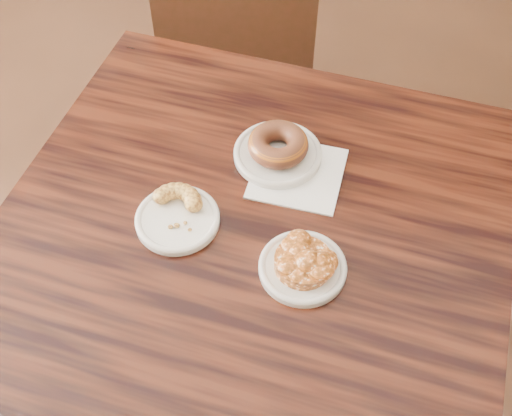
# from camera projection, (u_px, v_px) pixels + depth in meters

# --- Properties ---
(floor) EXTENTS (5.00, 5.00, 0.00)m
(floor) POSITION_uv_depth(u_px,v_px,m) (173.00, 367.00, 1.77)
(floor) COLOR black
(floor) RESTS_ON ground
(cafe_table) EXTENTS (1.05, 1.05, 0.75)m
(cafe_table) POSITION_uv_depth(u_px,v_px,m) (252.00, 327.00, 1.43)
(cafe_table) COLOR black
(cafe_table) RESTS_ON floor
(chair_far) EXTENTS (0.50, 0.50, 0.90)m
(chair_far) POSITION_uv_depth(u_px,v_px,m) (239.00, 48.00, 1.92)
(chair_far) COLOR black
(chair_far) RESTS_ON floor
(napkin) EXTENTS (0.19, 0.19, 0.00)m
(napkin) POSITION_uv_depth(u_px,v_px,m) (297.00, 173.00, 1.21)
(napkin) COLOR white
(napkin) RESTS_ON cafe_table
(plate_donut) EXTENTS (0.17, 0.17, 0.01)m
(plate_donut) POSITION_uv_depth(u_px,v_px,m) (278.00, 154.00, 1.23)
(plate_donut) COLOR silver
(plate_donut) RESTS_ON napkin
(plate_cruller) EXTENTS (0.15, 0.15, 0.01)m
(plate_cruller) POSITION_uv_depth(u_px,v_px,m) (178.00, 220.00, 1.14)
(plate_cruller) COLOR white
(plate_cruller) RESTS_ON cafe_table
(plate_fritter) EXTENTS (0.15, 0.15, 0.01)m
(plate_fritter) POSITION_uv_depth(u_px,v_px,m) (303.00, 268.00, 1.08)
(plate_fritter) COLOR silver
(plate_fritter) RESTS_ON cafe_table
(glazed_donut) EXTENTS (0.12, 0.12, 0.04)m
(glazed_donut) POSITION_uv_depth(u_px,v_px,m) (278.00, 144.00, 1.21)
(glazed_donut) COLOR #924615
(glazed_donut) RESTS_ON plate_donut
(apple_fritter) EXTENTS (0.14, 0.14, 0.03)m
(apple_fritter) POSITION_uv_depth(u_px,v_px,m) (303.00, 261.00, 1.06)
(apple_fritter) COLOR #4E2408
(apple_fritter) RESTS_ON plate_fritter
(cruller_fragment) EXTENTS (0.11, 0.11, 0.03)m
(cruller_fragment) POSITION_uv_depth(u_px,v_px,m) (176.00, 212.00, 1.13)
(cruller_fragment) COLOR brown
(cruller_fragment) RESTS_ON plate_cruller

